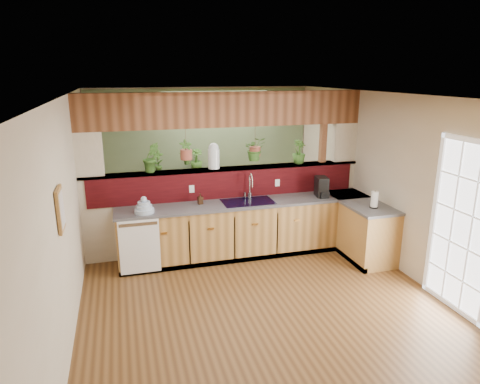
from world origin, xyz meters
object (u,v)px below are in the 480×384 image
object	(u,v)px
paper_towel	(374,200)
glass_jar	(214,156)
dish_stack	(144,208)
faucet	(250,185)
shelving_console	(185,192)
soap_dispenser	(200,199)
coffee_maker	(322,188)

from	to	relation	value
paper_towel	glass_jar	bearing A→B (deg)	151.67
dish_stack	glass_jar	xyz separation A→B (m)	(1.16, 0.50, 0.62)
glass_jar	dish_stack	bearing A→B (deg)	-156.64
faucet	paper_towel	distance (m)	1.94
dish_stack	shelving_console	distance (m)	2.62
faucet	soap_dispenser	xyz separation A→B (m)	(-0.84, -0.07, -0.14)
paper_towel	shelving_console	size ratio (longest dim) A/B	0.20
glass_jar	faucet	bearing A→B (deg)	-21.36
paper_towel	glass_jar	xyz separation A→B (m)	(-2.22, 1.20, 0.57)
coffee_maker	shelving_console	size ratio (longest dim) A/B	0.25
dish_stack	paper_towel	xyz separation A→B (m)	(3.38, -0.70, 0.05)
soap_dispenser	faucet	bearing A→B (deg)	5.00
coffee_maker	paper_towel	bearing A→B (deg)	-47.06
soap_dispenser	paper_towel	bearing A→B (deg)	-19.92
paper_towel	coffee_maker	bearing A→B (deg)	122.63
faucet	dish_stack	xyz separation A→B (m)	(-1.71, -0.29, -0.15)
soap_dispenser	coffee_maker	world-z (taller)	coffee_maker
faucet	dish_stack	bearing A→B (deg)	-170.51
soap_dispenser	coffee_maker	bearing A→B (deg)	-3.79
shelving_console	glass_jar	bearing A→B (deg)	-82.20
dish_stack	faucet	bearing A→B (deg)	9.49
soap_dispenser	glass_jar	size ratio (longest dim) A/B	0.41
glass_jar	shelving_console	bearing A→B (deg)	96.63
faucet	glass_jar	world-z (taller)	glass_jar
coffee_maker	glass_jar	xyz separation A→B (m)	(-1.72, 0.42, 0.55)
dish_stack	glass_jar	world-z (taller)	glass_jar
dish_stack	paper_towel	bearing A→B (deg)	-11.64
dish_stack	glass_jar	size ratio (longest dim) A/B	0.70
dish_stack	paper_towel	size ratio (longest dim) A/B	1.06
soap_dispenser	coffee_maker	size ratio (longest dim) A/B	0.52
faucet	shelving_console	bearing A→B (deg)	110.02
paper_towel	shelving_console	distance (m)	3.98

